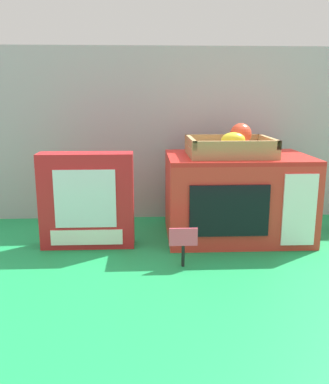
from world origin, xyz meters
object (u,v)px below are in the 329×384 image
at_px(price_sign, 183,241).
at_px(cookie_set_box, 87,200).
at_px(toy_microwave, 236,196).
at_px(food_groups_crate, 231,147).

bearing_deg(price_sign, cookie_set_box, 147.50).
distance_m(cookie_set_box, price_sign, 0.31).
height_order(toy_microwave, food_groups_crate, food_groups_crate).
xyz_separation_m(toy_microwave, cookie_set_box, (-0.43, -0.07, 0.01)).
height_order(toy_microwave, cookie_set_box, cookie_set_box).
bearing_deg(cookie_set_box, toy_microwave, 8.84).
bearing_deg(food_groups_crate, cookie_set_box, -171.23).
bearing_deg(price_sign, toy_microwave, 51.86).
bearing_deg(price_sign, food_groups_crate, 55.12).
xyz_separation_m(toy_microwave, food_groups_crate, (-0.02, -0.00, 0.15)).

